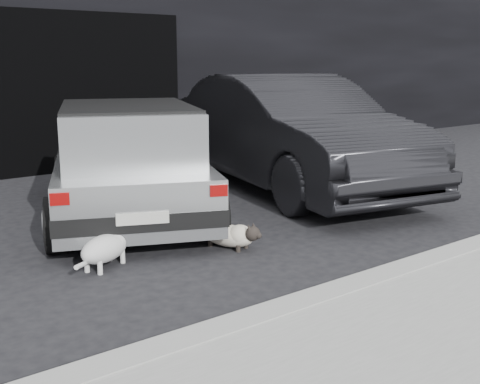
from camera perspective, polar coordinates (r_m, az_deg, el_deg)
ground at (r=6.56m, az=-9.78°, el=-3.95°), size 80.00×80.00×0.00m
building_facade at (r=12.25m, az=-19.67°, el=14.90°), size 34.00×4.00×5.00m
garage_opening at (r=10.36m, az=-15.63°, el=9.08°), size 4.00×0.10×2.60m
curb at (r=5.23m, az=14.16°, el=-7.77°), size 18.00×0.25×0.12m
silver_hatchback at (r=7.14m, az=-10.59°, el=3.36°), size 2.92×3.96×1.34m
second_car at (r=8.65m, az=4.75°, el=5.66°), size 2.73×5.18×1.62m
cat_siamese at (r=5.96m, az=-0.74°, el=-4.12°), size 0.46×0.79×0.29m
cat_white at (r=5.56m, az=-12.47°, el=-5.03°), size 0.75×0.53×0.39m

